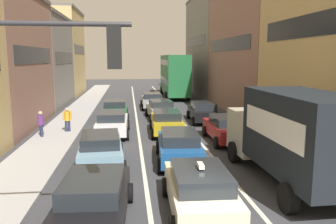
{
  "coord_description": "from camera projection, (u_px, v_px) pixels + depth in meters",
  "views": [
    {
      "loc": [
        -2.29,
        -7.74,
        4.75
      ],
      "look_at": [
        0.0,
        12.0,
        1.6
      ],
      "focal_mm": 36.62,
      "sensor_mm": 36.0,
      "label": 1
    }
  ],
  "objects": [
    {
      "name": "building_row_right",
      "position": [
        264.0,
        44.0,
        30.78
      ],
      "size": [
        7.2,
        43.9,
        12.73
      ],
      "rotation": [
        0.0,
        0.0,
        -1.57
      ],
      "color": "gray",
      "rests_on": "ground"
    },
    {
      "name": "pedestrian_near_kerb",
      "position": [
        41.0,
        123.0,
        20.18
      ],
      "size": [
        0.34,
        0.49,
        1.66
      ],
      "rotation": [
        0.0,
        0.0,
        0.46
      ],
      "color": "#262D47",
      "rests_on": "ground"
    },
    {
      "name": "sedan_left_lane_front",
      "position": [
        94.0,
        198.0,
        9.73
      ],
      "size": [
        2.24,
        4.39,
        1.49
      ],
      "rotation": [
        0.0,
        0.0,
        1.52
      ],
      "color": "black",
      "rests_on": "ground"
    },
    {
      "name": "coupe_centre_lane_fourth",
      "position": [
        161.0,
        109.0,
        26.78
      ],
      "size": [
        2.27,
        4.4,
        1.49
      ],
      "rotation": [
        0.0,
        0.0,
        1.63
      ],
      "color": "beige",
      "rests_on": "ground"
    },
    {
      "name": "sedan_right_lane_behind_truck",
      "position": [
        226.0,
        128.0,
        19.5
      ],
      "size": [
        2.08,
        4.31,
        1.49
      ],
      "rotation": [
        0.0,
        0.0,
        1.57
      ],
      "color": "#A51E1E",
      "rests_on": "ground"
    },
    {
      "name": "pedestrian_mid_sidewalk",
      "position": [
        67.0,
        119.0,
        21.59
      ],
      "size": [
        0.51,
        0.34,
        1.66
      ],
      "rotation": [
        0.0,
        0.0,
        1.95
      ],
      "color": "#262D47",
      "rests_on": "ground"
    },
    {
      "name": "hatchback_centre_lane_third",
      "position": [
        167.0,
        121.0,
        21.5
      ],
      "size": [
        2.18,
        4.36,
        1.49
      ],
      "rotation": [
        0.0,
        0.0,
        1.54
      ],
      "color": "#B29319",
      "rests_on": "ground"
    },
    {
      "name": "sidewalk_left",
      "position": [
        74.0,
        117.0,
        27.45
      ],
      "size": [
        2.6,
        64.0,
        0.14
      ],
      "primitive_type": "cube",
      "color": "#A5A5A5",
      "rests_on": "ground"
    },
    {
      "name": "bus_mid_queue_primary",
      "position": [
        174.0,
        74.0,
        41.39
      ],
      "size": [
        2.92,
        10.54,
        5.06
      ],
      "rotation": [
        0.0,
        0.0,
        1.56
      ],
      "color": "#1E6033",
      "rests_on": "ground"
    },
    {
      "name": "sedan_centre_lane_fifth",
      "position": [
        152.0,
        100.0,
        32.28
      ],
      "size": [
        2.07,
        4.3,
        1.49
      ],
      "rotation": [
        0.0,
        0.0,
        1.57
      ],
      "color": "gray",
      "rests_on": "ground"
    },
    {
      "name": "lane_stripe_left",
      "position": [
        136.0,
        116.0,
        28.03
      ],
      "size": [
        0.16,
        60.0,
        0.01
      ],
      "primitive_type": "cube",
      "color": "silver",
      "rests_on": "ground"
    },
    {
      "name": "sedan_centre_lane_second",
      "position": [
        179.0,
        146.0,
        15.59
      ],
      "size": [
        2.29,
        4.41,
        1.49
      ],
      "rotation": [
        0.0,
        0.0,
        1.51
      ],
      "color": "#194C8C",
      "rests_on": "ground"
    },
    {
      "name": "removalist_box_truck",
      "position": [
        291.0,
        133.0,
        12.73
      ],
      "size": [
        2.78,
        7.73,
        3.58
      ],
      "rotation": [
        0.0,
        0.0,
        1.58
      ],
      "color": "#B7B29E",
      "rests_on": "ground"
    },
    {
      "name": "sedan_left_lane_fourth",
      "position": [
        115.0,
        109.0,
        26.8
      ],
      "size": [
        2.15,
        4.35,
        1.49
      ],
      "rotation": [
        0.0,
        0.0,
        1.6
      ],
      "color": "#19592D",
      "rests_on": "ground"
    },
    {
      "name": "wagon_left_lane_second",
      "position": [
        101.0,
        149.0,
        15.06
      ],
      "size": [
        2.29,
        4.41,
        1.49
      ],
      "rotation": [
        0.0,
        0.0,
        1.64
      ],
      "color": "#759EB7",
      "rests_on": "ground"
    },
    {
      "name": "sedan_left_lane_third",
      "position": [
        112.0,
        123.0,
        21.09
      ],
      "size": [
        2.12,
        4.33,
        1.49
      ],
      "rotation": [
        0.0,
        0.0,
        1.55
      ],
      "color": "silver",
      "rests_on": "ground"
    },
    {
      "name": "lane_stripe_right",
      "position": [
        177.0,
        116.0,
        28.41
      ],
      "size": [
        0.16,
        60.0,
        0.01
      ],
      "primitive_type": "cube",
      "color": "silver",
      "rests_on": "ground"
    },
    {
      "name": "building_row_left",
      "position": [
        12.0,
        58.0,
        28.9
      ],
      "size": [
        7.2,
        43.9,
        10.85
      ],
      "rotation": [
        0.0,
        0.0,
        1.57
      ],
      "color": "tan",
      "rests_on": "ground"
    },
    {
      "name": "traffic_light_pole",
      "position": [
        18.0,
        106.0,
        6.74
      ],
      "size": [
        3.58,
        0.38,
        5.5
      ],
      "color": "#2D2D33",
      "rests_on": "ground"
    },
    {
      "name": "wagon_right_lane_far",
      "position": [
        203.0,
        111.0,
        25.52
      ],
      "size": [
        2.25,
        4.39,
        1.49
      ],
      "rotation": [
        0.0,
        0.0,
        1.52
      ],
      "color": "black",
      "rests_on": "ground"
    },
    {
      "name": "taxi_centre_lane_front",
      "position": [
        199.0,
        189.0,
        10.4
      ],
      "size": [
        2.17,
        4.36,
        1.66
      ],
      "rotation": [
        0.0,
        0.0,
        1.54
      ],
      "color": "beige",
      "rests_on": "ground"
    }
  ]
}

